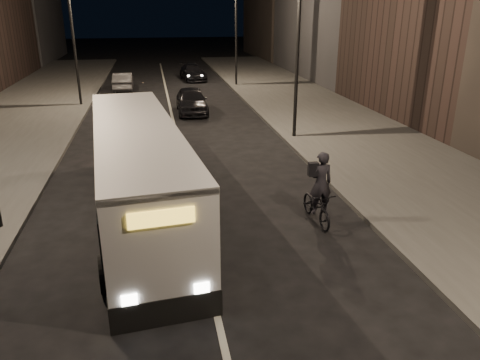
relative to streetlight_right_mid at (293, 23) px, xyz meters
name	(u,v)px	position (x,y,z in m)	size (l,w,h in m)	color
ground	(211,288)	(-5.33, -12.00, -5.36)	(180.00, 180.00, 0.00)	black
sidewalk_right	(335,125)	(3.17, 2.00, -5.28)	(7.00, 70.00, 0.16)	#383835
streetlight_right_mid	(293,23)	(0.00, 0.00, 0.00)	(1.20, 0.44, 8.12)	black
streetlight_right_far	(233,16)	(0.00, 16.00, 0.00)	(1.20, 0.44, 8.12)	black
streetlight_left_far	(76,18)	(-10.66, 10.00, 0.00)	(1.20, 0.44, 8.12)	black
city_bus	(138,169)	(-6.93, -7.81, -3.78)	(3.43, 10.95, 2.91)	silver
cyclist_on_bicycle	(318,199)	(-1.77, -9.13, -4.61)	(0.78, 2.00, 2.26)	black
car_near	(192,100)	(-4.10, 6.84, -4.61)	(1.77, 4.41, 1.50)	black
car_mid	(123,81)	(-8.54, 15.88, -4.69)	(1.41, 4.05, 1.33)	#343436
car_far	(193,72)	(-2.82, 20.04, -4.71)	(1.81, 4.46, 1.30)	black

